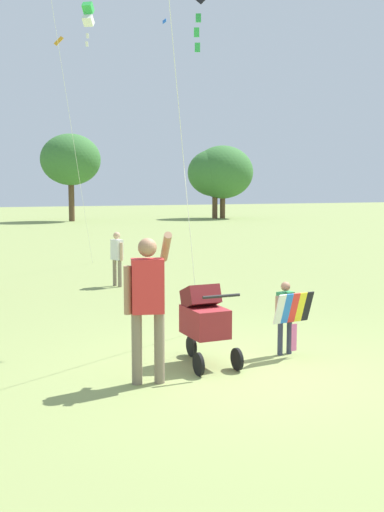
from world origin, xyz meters
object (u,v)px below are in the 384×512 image
at_px(stroller, 204,317).
at_px(kite_green_novelty, 88,17).
at_px(child_with_butterfly_kite, 287,311).
at_px(person_adult_flyer, 148,297).
at_px(person_sitting_far, 117,254).

distance_m(stroller, kite_green_novelty, 12.41).
height_order(child_with_butterfly_kite, stroller, stroller).
bearing_deg(stroller, kite_green_novelty, 84.73).
relative_size(child_with_butterfly_kite, kite_green_novelty, 0.13).
bearing_deg(kite_green_novelty, child_with_butterfly_kite, -88.85).
relative_size(child_with_butterfly_kite, person_adult_flyer, 0.56).
distance_m(kite_green_novelty, person_sitting_far, 7.56).
relative_size(child_with_butterfly_kite, person_sitting_far, 0.81).
height_order(child_with_butterfly_kite, person_sitting_far, person_sitting_far).
distance_m(person_adult_flyer, kite_green_novelty, 12.72).
xyz_separation_m(person_adult_flyer, stroller, (0.89, 0.46, -0.41)).
bearing_deg(kite_green_novelty, person_sitting_far, -95.40).
distance_m(child_with_butterfly_kite, kite_green_novelty, 12.39).
distance_m(child_with_butterfly_kite, person_sitting_far, 6.39).
height_order(kite_green_novelty, person_sitting_far, kite_green_novelty).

